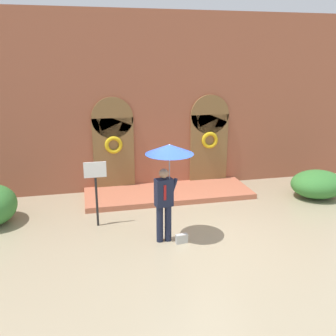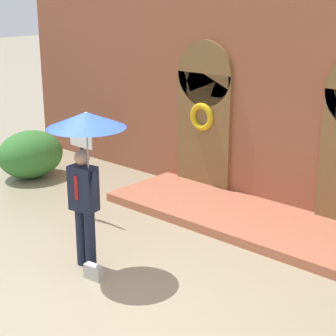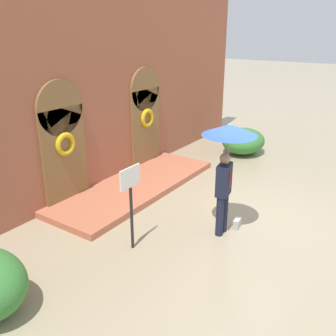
# 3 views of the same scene
# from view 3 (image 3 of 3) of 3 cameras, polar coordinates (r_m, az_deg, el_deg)

# --- Properties ---
(ground_plane) EXTENTS (80.00, 80.00, 0.00)m
(ground_plane) POSITION_cam_3_polar(r_m,az_deg,el_deg) (8.81, 10.99, -7.69)
(ground_plane) COLOR tan
(building_facade) EXTENTS (14.00, 2.30, 5.60)m
(building_facade) POSITION_cam_3_polar(r_m,az_deg,el_deg) (10.17, -10.31, 12.21)
(building_facade) COLOR #9E563D
(building_facade) RESTS_ON ground
(person_with_umbrella) EXTENTS (1.10, 1.10, 2.36)m
(person_with_umbrella) POSITION_cam_3_polar(r_m,az_deg,el_deg) (7.52, 9.12, 3.24)
(person_with_umbrella) COLOR #191E33
(person_with_umbrella) RESTS_ON ground
(handbag) EXTENTS (0.29, 0.15, 0.22)m
(handbag) POSITION_cam_3_polar(r_m,az_deg,el_deg) (8.41, 10.50, -8.30)
(handbag) COLOR #B7B7B2
(handbag) RESTS_ON ground
(sign_post) EXTENTS (0.56, 0.06, 1.72)m
(sign_post) POSITION_cam_3_polar(r_m,az_deg,el_deg) (7.14, -5.70, -4.06)
(sign_post) COLOR black
(sign_post) RESTS_ON ground
(shrub_right) EXTENTS (1.67, 1.41, 0.85)m
(shrub_right) POSITION_cam_3_polar(r_m,az_deg,el_deg) (13.19, 11.41, 4.06)
(shrub_right) COLOR #387A33
(shrub_right) RESTS_ON ground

